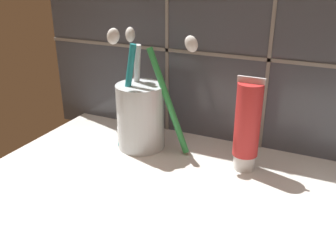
% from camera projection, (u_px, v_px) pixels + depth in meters
% --- Properties ---
extents(sink_counter, '(0.63, 0.35, 0.02)m').
position_uv_depth(sink_counter, '(214.00, 209.00, 0.44)').
color(sink_counter, silver).
rests_on(sink_counter, ground).
extents(tile_wall_backsplash, '(0.73, 0.02, 0.41)m').
position_uv_depth(tile_wall_backsplash, '(263.00, 22.00, 0.51)').
color(tile_wall_backsplash, '#4C515B').
rests_on(tile_wall_backsplash, ground).
extents(toothbrush_cup, '(0.13, 0.07, 0.18)m').
position_uv_depth(toothbrush_cup, '(141.00, 113.00, 0.55)').
color(toothbrush_cup, silver).
rests_on(toothbrush_cup, sink_counter).
extents(toothpaste_tube, '(0.04, 0.03, 0.13)m').
position_uv_depth(toothpaste_tube, '(247.00, 126.00, 0.49)').
color(toothpaste_tube, white).
rests_on(toothpaste_tube, sink_counter).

